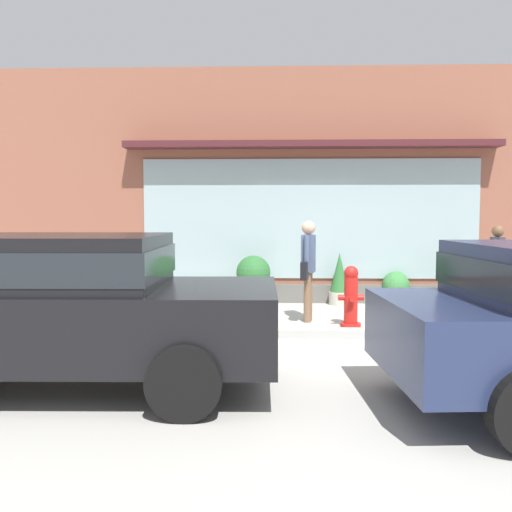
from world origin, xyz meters
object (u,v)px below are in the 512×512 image
(pedestrian_passerby, at_px, (497,263))
(potted_plant_doorstep, at_px, (459,289))
(potted_plant_window_center, at_px, (339,280))
(fire_hydrant, at_px, (351,297))
(pedestrian_with_handbag, at_px, (308,264))
(potted_plant_near_hydrant, at_px, (73,286))
(parked_car_black, at_px, (59,301))
(potted_plant_corner_tall, at_px, (253,279))
(potted_plant_window_left, at_px, (396,287))

(pedestrian_passerby, distance_m, potted_plant_doorstep, 0.95)
(potted_plant_window_center, relative_size, potted_plant_doorstep, 1.50)
(fire_hydrant, height_order, pedestrian_with_handbag, pedestrian_with_handbag)
(fire_hydrant, height_order, potted_plant_near_hydrant, fire_hydrant)
(potted_plant_window_center, height_order, potted_plant_doorstep, potted_plant_window_center)
(fire_hydrant, relative_size, parked_car_black, 0.22)
(pedestrian_with_handbag, bearing_deg, parked_car_black, -25.52)
(parked_car_black, bearing_deg, pedestrian_with_handbag, 52.01)
(parked_car_black, relative_size, potted_plant_near_hydrant, 7.02)
(potted_plant_corner_tall, distance_m, potted_plant_near_hydrant, 3.53)
(fire_hydrant, relative_size, potted_plant_corner_tall, 0.97)
(fire_hydrant, height_order, potted_plant_corner_tall, potted_plant_corner_tall)
(potted_plant_corner_tall, bearing_deg, pedestrian_with_handbag, -56.36)
(pedestrian_with_handbag, height_order, potted_plant_doorstep, pedestrian_with_handbag)
(fire_hydrant, relative_size, potted_plant_doorstep, 1.42)
(pedestrian_passerby, relative_size, potted_plant_window_left, 2.45)
(pedestrian_with_handbag, bearing_deg, potted_plant_window_center, 169.40)
(pedestrian_with_handbag, height_order, potted_plant_near_hydrant, pedestrian_with_handbag)
(pedestrian_passerby, xyz_separation_m, potted_plant_window_center, (-2.59, 0.94, -0.41))
(fire_hydrant, bearing_deg, parked_car_black, -135.98)
(potted_plant_doorstep, relative_size, potted_plant_near_hydrant, 1.11)
(pedestrian_with_handbag, distance_m, potted_plant_window_left, 2.67)
(pedestrian_with_handbag, relative_size, parked_car_black, 0.39)
(pedestrian_with_handbag, height_order, potted_plant_window_left, pedestrian_with_handbag)
(potted_plant_doorstep, bearing_deg, potted_plant_window_center, 172.85)
(potted_plant_window_center, bearing_deg, potted_plant_doorstep, -7.15)
(pedestrian_passerby, distance_m, potted_plant_corner_tall, 4.28)
(potted_plant_doorstep, height_order, potted_plant_near_hydrant, potted_plant_doorstep)
(potted_plant_window_center, xyz_separation_m, potted_plant_doorstep, (2.18, -0.27, -0.13))
(potted_plant_window_left, xyz_separation_m, potted_plant_near_hydrant, (-6.23, -0.16, 0.00))
(potted_plant_corner_tall, xyz_separation_m, potted_plant_near_hydrant, (-3.51, 0.33, -0.19))
(potted_plant_window_left, distance_m, potted_plant_window_center, 1.11)
(pedestrian_passerby, bearing_deg, potted_plant_near_hydrant, 92.31)
(pedestrian_with_handbag, relative_size, potted_plant_window_center, 1.63)
(pedestrian_passerby, relative_size, parked_car_black, 0.37)
(fire_hydrant, height_order, potted_plant_window_left, fire_hydrant)
(fire_hydrant, bearing_deg, potted_plant_window_center, 88.38)
(pedestrian_with_handbag, height_order, pedestrian_passerby, pedestrian_with_handbag)
(pedestrian_passerby, xyz_separation_m, potted_plant_near_hydrant, (-7.73, 0.91, -0.56))
(potted_plant_corner_tall, distance_m, potted_plant_doorstep, 3.81)
(potted_plant_doorstep, bearing_deg, potted_plant_near_hydrant, 178.08)
(potted_plant_corner_tall, bearing_deg, potted_plant_doorstep, 1.33)
(potted_plant_corner_tall, bearing_deg, parked_car_black, -109.14)
(potted_plant_window_left, relative_size, potted_plant_window_center, 0.63)
(parked_car_black, relative_size, potted_plant_corner_tall, 4.33)
(parked_car_black, bearing_deg, potted_plant_near_hydrant, 107.11)
(fire_hydrant, xyz_separation_m, potted_plant_window_center, (0.06, 2.15, 0.02))
(potted_plant_near_hydrant, bearing_deg, potted_plant_doorstep, -1.92)
(fire_hydrant, xyz_separation_m, potted_plant_near_hydrant, (-5.07, 2.13, -0.13))
(potted_plant_doorstep, bearing_deg, parked_car_black, -137.53)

